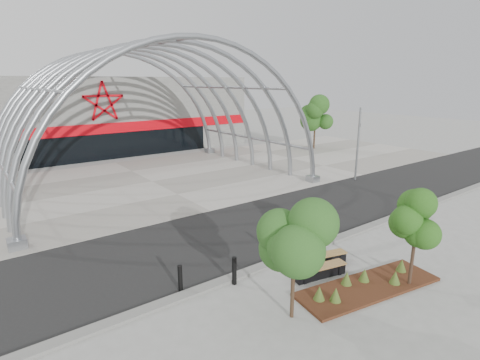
{
  "coord_description": "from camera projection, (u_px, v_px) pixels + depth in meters",
  "views": [
    {
      "loc": [
        -11.23,
        -11.13,
        7.62
      ],
      "look_at": [
        0.0,
        4.0,
        2.6
      ],
      "focal_mm": 28.0,
      "sensor_mm": 36.0,
      "label": 1
    }
  ],
  "objects": [
    {
      "name": "ground",
      "position": [
        292.0,
        253.0,
        17.06
      ],
      "size": [
        140.0,
        140.0,
        0.0
      ],
      "primitive_type": "plane",
      "color": "gray",
      "rests_on": "ground"
    },
    {
      "name": "road",
      "position": [
        246.0,
        229.0,
        19.78
      ],
      "size": [
        140.0,
        7.0,
        0.02
      ],
      "primitive_type": "cube",
      "color": "black",
      "rests_on": "ground"
    },
    {
      "name": "forecourt",
      "position": [
        152.0,
        182.0,
        29.08
      ],
      "size": [
        60.0,
        17.0,
        0.04
      ],
      "primitive_type": "cube",
      "color": "gray",
      "rests_on": "ground"
    },
    {
      "name": "kerb",
      "position": [
        296.0,
        254.0,
        16.85
      ],
      "size": [
        60.0,
        0.5,
        0.12
      ],
      "primitive_type": "cube",
      "color": "slate",
      "rests_on": "ground"
    },
    {
      "name": "arena_building",
      "position": [
        84.0,
        114.0,
        41.99
      ],
      "size": [
        34.0,
        15.24,
        8.0
      ],
      "color": "slate",
      "rests_on": "ground"
    },
    {
      "name": "vault_canopy",
      "position": [
        152.0,
        182.0,
        29.08
      ],
      "size": [
        20.8,
        15.8,
        20.36
      ],
      "color": "#909499",
      "rests_on": "ground"
    },
    {
      "name": "planting_bed",
      "position": [
        366.0,
        285.0,
        14.14
      ],
      "size": [
        6.09,
        2.75,
        0.62
      ],
      "color": "#38140C",
      "rests_on": "ground"
    },
    {
      "name": "signal_pole",
      "position": [
        358.0,
        143.0,
        28.89
      ],
      "size": [
        0.44,
        0.78,
        5.66
      ],
      "color": "gray",
      "rests_on": "ground"
    },
    {
      "name": "street_tree_0",
      "position": [
        295.0,
        235.0,
        11.72
      ],
      "size": [
        1.78,
        1.78,
        4.06
      ],
      "color": "#332315",
      "rests_on": "ground"
    },
    {
      "name": "street_tree_1",
      "position": [
        417.0,
        219.0,
        13.63
      ],
      "size": [
        1.6,
        1.6,
        3.78
      ],
      "color": "#312018",
      "rests_on": "ground"
    },
    {
      "name": "bench_0",
      "position": [
        320.0,
        272.0,
        14.93
      ],
      "size": [
        2.34,
        0.96,
        0.48
      ],
      "color": "black",
      "rests_on": "ground"
    },
    {
      "name": "bench_1",
      "position": [
        323.0,
        259.0,
        15.99
      ],
      "size": [
        2.22,
        0.99,
        0.46
      ],
      "color": "black",
      "rests_on": "ground"
    },
    {
      "name": "bollard_0",
      "position": [
        180.0,
        279.0,
        13.83
      ],
      "size": [
        0.17,
        0.17,
        1.06
      ],
      "primitive_type": "cylinder",
      "color": "black",
      "rests_on": "ground"
    },
    {
      "name": "bollard_1",
      "position": [
        234.0,
        271.0,
        14.33
      ],
      "size": [
        0.18,
        0.18,
        1.12
      ],
      "primitive_type": "cylinder",
      "color": "black",
      "rests_on": "ground"
    },
    {
      "name": "bollard_2",
      "position": [
        275.0,
        244.0,
        16.94
      ],
      "size": [
        0.15,
        0.15,
        0.92
      ],
      "primitive_type": "cylinder",
      "color": "black",
      "rests_on": "ground"
    },
    {
      "name": "bollard_3",
      "position": [
        316.0,
        238.0,
        17.46
      ],
      "size": [
        0.16,
        0.16,
        0.99
      ],
      "primitive_type": "cylinder",
      "color": "black",
      "rests_on": "ground"
    },
    {
      "name": "bollard_4",
      "position": [
        329.0,
        229.0,
        18.7
      ],
      "size": [
        0.14,
        0.14,
        0.89
      ],
      "primitive_type": "cylinder",
      "color": "black",
      "rests_on": "ground"
    },
    {
      "name": "bg_tree_1",
      "position": [
        316.0,
        112.0,
        42.03
      ],
      "size": [
        2.7,
        2.7,
        5.91
      ],
      "color": "#301F13",
      "rests_on": "ground"
    }
  ]
}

